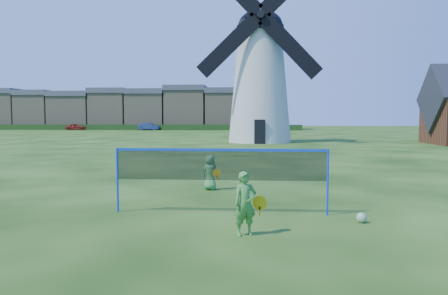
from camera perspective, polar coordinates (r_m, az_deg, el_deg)
ground at (r=10.94m, az=-1.26°, el=-8.04°), size 220.00×220.00×0.00m
windmill at (r=40.05m, az=4.79°, el=9.37°), size 11.14×5.74×16.65m
badminton_net at (r=10.17m, az=-0.46°, el=-2.45°), size 5.05×0.05×1.55m
player_girl at (r=8.37m, az=2.85°, el=-7.44°), size 0.69×0.46×1.24m
player_boy at (r=13.58m, az=-1.80°, el=-3.33°), size 0.67×0.49×1.10m
play_ball at (r=9.91m, az=17.75°, el=-8.86°), size 0.22×0.22×0.22m
terraced_houses at (r=85.96m, az=-11.56°, el=5.04°), size 58.29×8.40×8.35m
hedge at (r=80.06m, az=-12.34°, el=2.63°), size 62.00×0.80×1.00m
car_left at (r=81.04m, az=-19.05°, el=2.59°), size 3.79×2.49×1.20m
car_right at (r=78.52m, az=-9.92°, el=2.75°), size 4.10×1.79×1.31m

